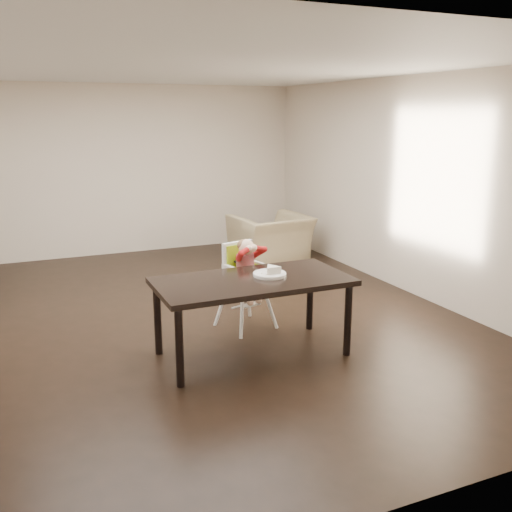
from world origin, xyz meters
The scene contains 6 objects.
ground centered at (0.00, 0.00, 0.00)m, with size 7.00×7.00×0.00m, color black.
room_walls centered at (0.00, 0.00, 1.86)m, with size 6.02×7.02×2.71m.
dining_table centered at (0.38, -1.14, 0.67)m, with size 1.80×0.90×0.75m.
high_chair centered at (0.58, -0.43, 0.68)m, with size 0.49×0.49×0.97m.
plate centered at (0.58, -1.10, 0.78)m, with size 0.42×0.42×0.09m.
armchair centered at (2.04, 2.03, 0.48)m, with size 1.10×0.71×0.96m, color tan.
Camera 1 is at (-1.62, -5.80, 2.24)m, focal length 40.00 mm.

